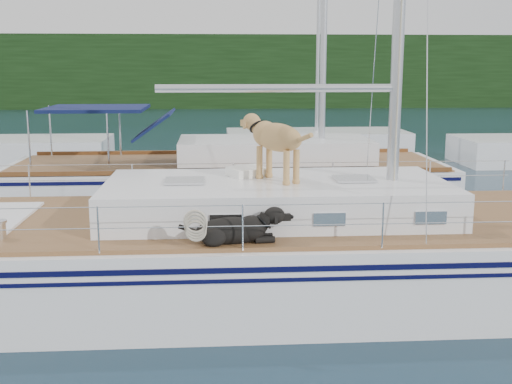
{
  "coord_description": "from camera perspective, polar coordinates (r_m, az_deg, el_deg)",
  "views": [
    {
      "loc": [
        -0.15,
        -9.6,
        3.55
      ],
      "look_at": [
        0.5,
        0.2,
        1.6
      ],
      "focal_mm": 45.0,
      "sensor_mm": 36.0,
      "label": 1
    }
  ],
  "objects": [
    {
      "name": "bg_boat_center",
      "position": [
        26.12,
        5.38,
        4.36
      ],
      "size": [
        7.2,
        3.0,
        11.65
      ],
      "color": "white",
      "rests_on": "ground"
    },
    {
      "name": "tree_line",
      "position": [
        54.6,
        -3.71,
        10.63
      ],
      "size": [
        90.0,
        3.0,
        6.0
      ],
      "primitive_type": "cube",
      "color": "black",
      "rests_on": "ground"
    },
    {
      "name": "main_sailboat",
      "position": [
        10.02,
        -2.23,
        -5.42
      ],
      "size": [
        12.0,
        3.8,
        14.01
      ],
      "color": "white",
      "rests_on": "ground"
    },
    {
      "name": "ground",
      "position": [
        10.24,
        -2.75,
        -9.08
      ],
      "size": [
        120.0,
        120.0,
        0.0
      ],
      "primitive_type": "plane",
      "color": "black",
      "rests_on": "ground"
    },
    {
      "name": "shore_bank",
      "position": [
        55.88,
        -3.68,
        8.18
      ],
      "size": [
        92.0,
        1.0,
        1.2
      ],
      "primitive_type": "cube",
      "color": "#595147",
      "rests_on": "ground"
    },
    {
      "name": "neighbor_sailboat",
      "position": [
        16.34,
        -2.16,
        0.91
      ],
      "size": [
        11.0,
        3.5,
        13.3
      ],
      "color": "white",
      "rests_on": "ground"
    }
  ]
}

